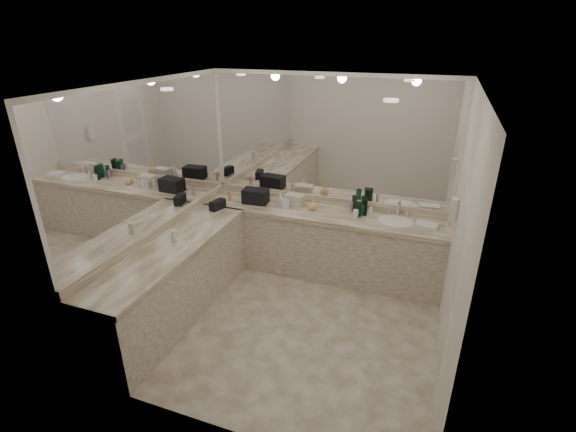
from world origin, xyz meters
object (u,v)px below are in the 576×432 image
at_px(wall_phone, 453,209).
at_px(black_toiletry_bag, 256,196).
at_px(cream_cosmetic_case, 295,200).
at_px(soap_bottle_a, 280,199).
at_px(soap_bottle_b, 286,202).
at_px(soap_bottle_c, 313,204).
at_px(hand_towel, 427,225).
at_px(sink, 395,222).

height_order(wall_phone, black_toiletry_bag, wall_phone).
xyz_separation_m(cream_cosmetic_case, soap_bottle_a, (-0.18, -0.06, 0.02)).
xyz_separation_m(wall_phone, soap_bottle_b, (-2.02, 0.43, -0.36)).
bearing_deg(cream_cosmetic_case, black_toiletry_bag, -162.21).
distance_m(black_toiletry_bag, soap_bottle_c, 0.80).
bearing_deg(soap_bottle_a, soap_bottle_b, -38.26).
relative_size(hand_towel, soap_bottle_a, 1.42).
bearing_deg(soap_bottle_a, cream_cosmetic_case, 19.61).
bearing_deg(hand_towel, soap_bottle_a, 178.53).
bearing_deg(hand_towel, sink, 175.99).
distance_m(soap_bottle_a, soap_bottle_c, 0.47).
xyz_separation_m(wall_phone, black_toiletry_bag, (-2.47, 0.48, -0.35)).
bearing_deg(sink, cream_cosmetic_case, 176.27).
bearing_deg(soap_bottle_b, sink, 2.70).
relative_size(sink, soap_bottle_a, 2.44).
bearing_deg(cream_cosmetic_case, wall_phone, -11.16).
relative_size(black_toiletry_bag, cream_cosmetic_case, 1.34).
distance_m(cream_cosmetic_case, soap_bottle_c, 0.30).
bearing_deg(black_toiletry_bag, wall_phone, -10.87).
relative_size(black_toiletry_bag, soap_bottle_a, 1.87).
height_order(cream_cosmetic_case, soap_bottle_b, soap_bottle_b).
height_order(sink, soap_bottle_a, soap_bottle_a).
bearing_deg(wall_phone, soap_bottle_c, 163.30).
bearing_deg(wall_phone, hand_towel, 116.60).
relative_size(wall_phone, black_toiletry_bag, 0.71).
bearing_deg(wall_phone, soap_bottle_a, 166.23).
relative_size(wall_phone, soap_bottle_c, 1.49).
bearing_deg(wall_phone, cream_cosmetic_case, 163.24).
bearing_deg(black_toiletry_bag, sink, 0.76).
relative_size(hand_towel, soap_bottle_c, 1.59).
height_order(wall_phone, cream_cosmetic_case, wall_phone).
xyz_separation_m(sink, soap_bottle_b, (-1.42, -0.07, 0.10)).
relative_size(cream_cosmetic_case, soap_bottle_b, 1.34).
height_order(black_toiletry_bag, soap_bottle_a, black_toiletry_bag).
height_order(sink, soap_bottle_b, soap_bottle_b).
distance_m(sink, black_toiletry_bag, 1.87).
bearing_deg(sink, black_toiletry_bag, -179.24).
distance_m(hand_towel, soap_bottle_a, 1.90).
bearing_deg(wall_phone, soap_bottle_b, 167.90).
distance_m(sink, soap_bottle_c, 1.07).
xyz_separation_m(sink, soap_bottle_c, (-1.07, 0.00, 0.09)).
relative_size(wall_phone, cream_cosmetic_case, 0.96).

